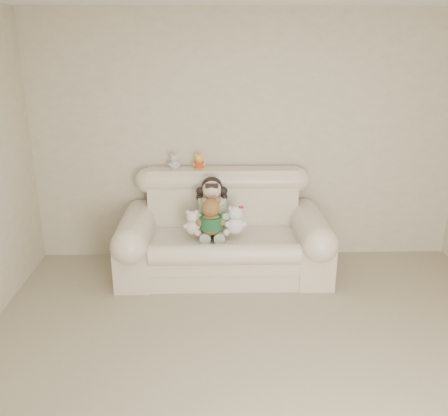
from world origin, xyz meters
The scene contains 9 objects.
floor centered at (0.00, 0.00, 0.00)m, with size 5.00×5.00×0.00m, color gray.
wall_back centered at (0.00, 2.50, 1.30)m, with size 4.50×4.50×0.00m, color beige.
sofa centered at (-0.26, 2.00, 0.52)m, with size 2.10×0.95×1.03m, color beige, non-canonical shape.
seated_child centered at (-0.37, 2.08, 0.72)m, with size 0.35×0.43×0.59m, color #316C41, non-canonical shape.
brown_teddy centered at (-0.39, 1.84, 0.72)m, with size 0.28×0.22×0.44m, color brown, non-canonical shape.
white_cat centered at (-0.15, 1.86, 0.67)m, with size 0.22×0.17×0.34m, color silver, non-canonical shape.
cream_teddy centered at (-0.56, 1.86, 0.64)m, with size 0.18×0.14×0.28m, color white, non-canonical shape.
yellow_mini_bear centered at (-0.50, 2.36, 1.11)m, with size 0.13×0.10×0.20m, color yellow, non-canonical shape.
grey_mini_plush centered at (-0.76, 2.37, 1.11)m, with size 0.13×0.10×0.20m, color #B7B8BF, non-canonical shape.
Camera 1 is at (-0.37, -2.59, 2.29)m, focal length 39.43 mm.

